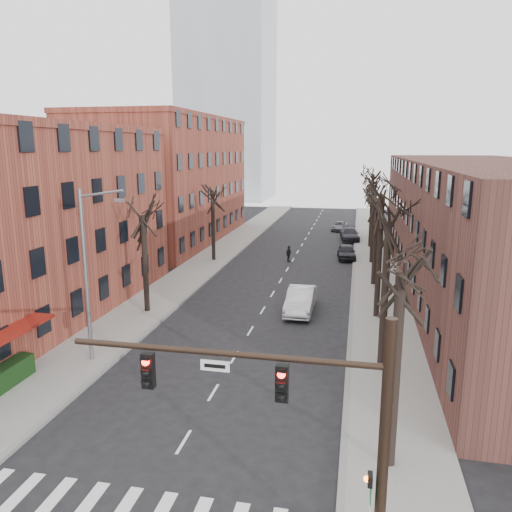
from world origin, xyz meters
The scene contains 21 objects.
sidewalk_left centered at (-8.00, 35.00, 0.07)m, with size 4.00×90.00×0.15m, color gray.
sidewalk_right centered at (8.00, 35.00, 0.07)m, with size 4.00×90.00×0.15m, color gray.
building_left_far centered at (-16.00, 44.00, 7.00)m, with size 12.00×28.00×14.00m, color brown.
building_right centered at (16.00, 30.00, 5.00)m, with size 12.00×50.00×10.00m, color #532D27.
office_tower centered at (-22.00, 95.00, 30.00)m, with size 18.00×18.00×60.00m, color #B2B7BF.
awning_left centered at (-9.40, 6.00, 0.00)m, with size 1.20×7.00×0.15m, color maroon.
tree_right_a centered at (7.60, 4.00, 0.00)m, with size 5.20×5.20×10.00m, color black, non-canonical shape.
tree_right_b centered at (7.60, 12.00, 0.00)m, with size 5.20×5.20×10.80m, color black, non-canonical shape.
tree_right_c centered at (7.60, 20.00, 0.00)m, with size 5.20×5.20×11.60m, color black, non-canonical shape.
tree_right_d centered at (7.60, 28.00, 0.00)m, with size 5.20×5.20×10.00m, color black, non-canonical shape.
tree_right_e centered at (7.60, 36.00, 0.00)m, with size 5.20×5.20×10.80m, color black, non-canonical shape.
tree_right_f centered at (7.60, 44.00, 0.00)m, with size 5.20×5.20×11.60m, color black, non-canonical shape.
tree_left_a centered at (-7.60, 18.00, 0.00)m, with size 5.20×5.20×9.50m, color black, non-canonical shape.
tree_left_b centered at (-7.60, 34.00, 0.00)m, with size 5.20×5.20×9.50m, color black, non-canonical shape.
signal_mast_arm centered at (5.45, -1.00, 4.40)m, with size 8.14×0.30×7.20m.
streetlight centered at (-7.03, 10.00, 5.01)m, with size 2.45×0.22×9.03m.
silver_sedan centered at (2.58, 20.19, 0.83)m, with size 1.76×5.05×1.66m, color silver.
parked_car_near centered at (5.19, 37.55, 0.72)m, with size 1.71×4.24×1.45m, color black.
parked_car_mid centered at (5.30, 47.91, 0.74)m, with size 2.09×5.13×1.49m, color black.
parked_car_far centered at (3.80, 55.22, 0.59)m, with size 1.94×4.22×1.17m, color slate.
pedestrian_crossing centered at (-0.31, 35.11, 0.81)m, with size 0.95×0.39×1.62m, color black.
Camera 1 is at (6.14, -12.15, 11.00)m, focal length 35.00 mm.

